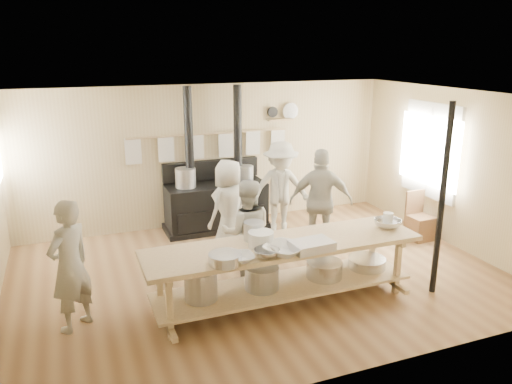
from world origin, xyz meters
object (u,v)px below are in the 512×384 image
roasting_pan (312,246)px  cook_by_window (280,189)px  cook_far_left (70,266)px  stove (216,201)px  cook_left (247,232)px  chair (419,225)px  cook_center (229,207)px  cook_right (321,202)px  prep_table (283,267)px

roasting_pan → cook_by_window: bearing=74.2°
cook_far_left → stove: bearing=-175.5°
cook_left → cook_by_window: bearing=-112.0°
chair → cook_by_window: bearing=151.1°
cook_far_left → roasting_pan: bearing=124.3°
cook_left → chair: cook_left is taller
cook_left → cook_center: 1.11m
cook_center → roasting_pan: 2.21m
cook_center → cook_right: bearing=130.3°
roasting_pan → cook_far_left: bearing=166.0°
prep_table → cook_left: cook_left is taller
stove → prep_table: bearing=-90.0°
cook_far_left → cook_by_window: (3.51, 1.91, 0.04)m
stove → prep_table: stove is taller
cook_center → cook_by_window: 1.16m
stove → cook_far_left: size_ratio=1.63×
cook_left → roasting_pan: size_ratio=2.96×
stove → cook_center: bearing=-96.0°
cook_far_left → cook_center: bearing=169.8°
stove → cook_center: (-0.12, -1.17, 0.25)m
stove → cook_right: stove is taller
cook_right → roasting_pan: (-1.04, -1.68, 0.05)m
cook_by_window → roasting_pan: cook_by_window is taller
cook_left → cook_right: bearing=-142.0°
cook_far_left → cook_right: 3.94m
cook_right → prep_table: bearing=72.0°
stove → cook_center: 1.20m
stove → cook_right: (1.26, -1.67, 0.34)m
cook_center → chair: size_ratio=1.85×
cook_far_left → cook_right: bearing=152.8°
cook_right → roasting_pan: 1.97m
cook_right → cook_by_window: (-0.30, 0.92, -0.01)m
prep_table → cook_left: size_ratio=2.38×
stove → cook_left: bearing=-95.7°
prep_table → roasting_pan: 0.56m
stove → prep_table: 3.02m
prep_table → roasting_pan: (0.23, -0.33, 0.39)m
stove → cook_right: bearing=-52.9°
cook_left → chair: size_ratio=1.80×
stove → chair: bearing=-29.6°
prep_table → chair: 3.40m
stove → cook_by_window: stove is taller
cook_by_window → stove: bearing=150.5°
cook_far_left → cook_left: bearing=147.7°
cook_center → chair: 3.38m
cook_right → roasting_pan: size_ratio=3.36×
cook_right → chair: size_ratio=2.05×
cook_far_left → roasting_pan: cook_far_left is taller
cook_left → cook_by_window: size_ratio=0.90×
prep_table → cook_center: (-0.12, 1.85, 0.25)m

